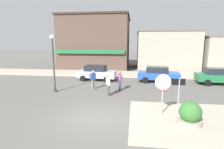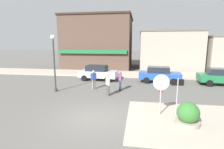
{
  "view_description": "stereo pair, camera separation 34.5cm",
  "coord_description": "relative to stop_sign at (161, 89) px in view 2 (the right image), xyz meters",
  "views": [
    {
      "loc": [
        1.82,
        -8.46,
        3.86
      ],
      "look_at": [
        0.17,
        4.5,
        1.5
      ],
      "focal_mm": 28.0,
      "sensor_mm": 36.0,
      "label": 1
    },
    {
      "loc": [
        2.16,
        -8.41,
        3.86
      ],
      "look_at": [
        0.17,
        4.5,
        1.5
      ],
      "focal_mm": 28.0,
      "sensor_mm": 36.0,
      "label": 2
    }
  ],
  "objects": [
    {
      "name": "parked_car_third",
      "position": [
        6.41,
        8.19,
        -0.71
      ],
      "size": [
        4.07,
        2.01,
        1.56
      ],
      "color": "#1E6B3D",
      "rests_on": "ground"
    },
    {
      "name": "one_way_sign",
      "position": [
        0.83,
        0.07,
        -0.19
      ],
      "size": [
        0.6,
        0.07,
        2.1
      ],
      "color": "#9E9EA3",
      "rests_on": "ground"
    },
    {
      "name": "lamp_post",
      "position": [
        -7.75,
        3.78,
        1.44
      ],
      "size": [
        0.36,
        0.36,
        4.54
      ],
      "color": "#333833",
      "rests_on": "ground"
    },
    {
      "name": "pedestrian_crossing_near",
      "position": [
        -4.9,
        4.96,
        -0.65
      ],
      "size": [
        0.43,
        0.47,
        1.61
      ],
      "color": "gray",
      "rests_on": "ground"
    },
    {
      "name": "parked_car_nearest",
      "position": [
        -5.4,
        8.61,
        -0.71
      ],
      "size": [
        4.15,
        2.18,
        1.56
      ],
      "color": "#B7B7BC",
      "rests_on": "ground"
    },
    {
      "name": "kerb_far",
      "position": [
        -3.33,
        12.26,
        -1.44
      ],
      "size": [
        80.0,
        4.0,
        0.15
      ],
      "primitive_type": "cube",
      "color": "#A89E8C",
      "rests_on": "ground"
    },
    {
      "name": "parked_car_second",
      "position": [
        0.87,
        8.52,
        -0.71
      ],
      "size": [
        4.12,
        2.12,
        1.56
      ],
      "color": "#234C9E",
      "rests_on": "ground"
    },
    {
      "name": "planter",
      "position": [
        1.12,
        -1.07,
        -0.96
      ],
      "size": [
        1.1,
        1.1,
        1.23
      ],
      "color": "gray",
      "rests_on": "ground"
    },
    {
      "name": "ground_plane",
      "position": [
        -3.33,
        -0.62,
        -1.52
      ],
      "size": [
        160.0,
        160.0,
        0.0
      ],
      "primitive_type": "plane",
      "color": "#5B5954"
    },
    {
      "name": "building_corner_shop",
      "position": [
        -7.47,
        18.79,
        2.43
      ],
      "size": [
        10.24,
        9.58,
        7.89
      ],
      "color": "brown",
      "rests_on": "ground"
    },
    {
      "name": "stop_sign",
      "position": [
        0.0,
        0.0,
        0.0
      ],
      "size": [
        0.82,
        0.08,
        2.3
      ],
      "color": "#9E9EA3",
      "rests_on": "ground"
    },
    {
      "name": "building_storefront_left_near",
      "position": [
        3.16,
        18.63,
        1.28
      ],
      "size": [
        8.5,
        7.59,
        5.58
      ],
      "color": "#9E9384",
      "rests_on": "ground"
    },
    {
      "name": "pedestrian_kerb_side",
      "position": [
        -2.64,
        4.88,
        -0.65
      ],
      "size": [
        0.3,
        0.55,
        1.61
      ],
      "color": "#2D334C",
      "rests_on": "ground"
    },
    {
      "name": "pedestrian_crossing_far",
      "position": [
        -3.38,
        3.31,
        -0.65
      ],
      "size": [
        0.37,
        0.53,
        1.61
      ],
      "color": "#4C473D",
      "rests_on": "ground"
    },
    {
      "name": "sidewalk_corner",
      "position": [
        1.52,
        -0.58,
        -1.44
      ],
      "size": [
        6.4,
        4.8,
        0.15
      ],
      "primitive_type": "cube",
      "color": "#A89E8C",
      "rests_on": "ground"
    }
  ]
}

